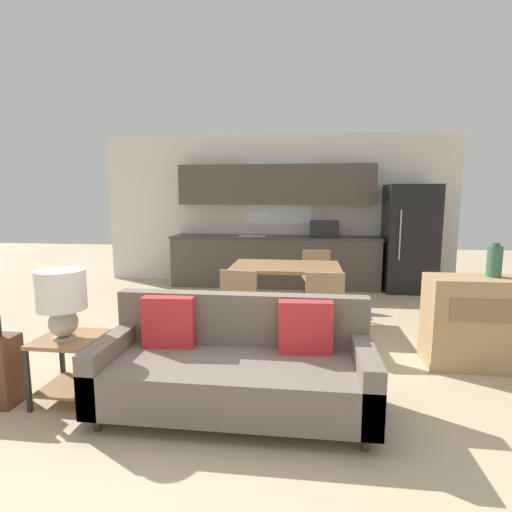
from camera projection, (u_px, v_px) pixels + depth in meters
The scene contains 13 objects.
ground_plane at pixel (230, 411), 2.98m from camera, with size 20.00×20.00×0.00m, color tan.
wall_back at pixel (276, 210), 7.33m from camera, with size 6.40×0.07×2.70m.
kitchen_counter at pixel (275, 239), 7.10m from camera, with size 3.66×0.65×2.15m.
refrigerator at pixel (409, 238), 6.70m from camera, with size 0.81×0.77×1.79m.
dining_table at pixel (286, 271), 4.99m from camera, with size 1.34×0.87×0.74m.
couch at pixel (236, 366), 2.97m from camera, with size 1.98×0.80×0.83m.
side_table at pixel (70, 358), 3.10m from camera, with size 0.46×0.46×0.51m.
table_lamp at pixel (62, 297), 2.99m from camera, with size 0.36×0.36×0.53m.
credenza at pixel (499, 323), 3.69m from camera, with size 1.29×0.44×0.85m.
vase at pixel (495, 261), 3.65m from camera, with size 0.13×0.13×0.32m.
dining_chair_near_left at pixel (242, 299), 4.34m from camera, with size 0.48×0.48×0.82m.
dining_chair_near_right at pixel (323, 302), 4.22m from camera, with size 0.45×0.45×0.82m.
dining_chair_far_right at pixel (318, 275), 5.70m from camera, with size 0.47×0.47×0.82m.
Camera 1 is at (0.53, -2.73, 1.57)m, focal length 28.00 mm.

